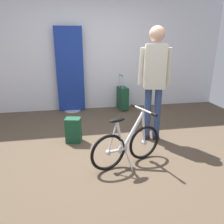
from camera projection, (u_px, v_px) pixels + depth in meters
ground_plane at (110, 150)px, 3.32m from camera, size 6.18×6.18×0.00m
back_wall at (93, 41)px, 4.90m from camera, size 6.18×0.10×3.13m
floor_banner_stand at (70, 75)px, 4.85m from camera, size 0.60×0.36×1.88m
folding_bike_foreground at (127, 144)px, 2.86m from camera, size 1.02×0.53×0.76m
visitor_near_wall at (155, 77)px, 3.37m from camera, size 0.52×0.33×1.80m
rolling_suitcase at (123, 98)px, 5.15m from camera, size 0.23×0.38×0.83m
backpack_on_floor at (73, 130)px, 3.53m from camera, size 0.27×0.25×0.41m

